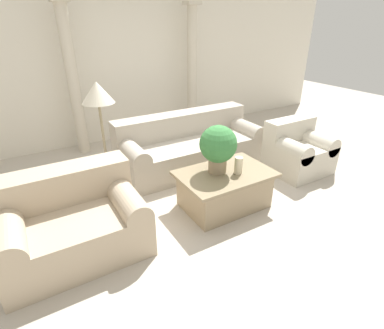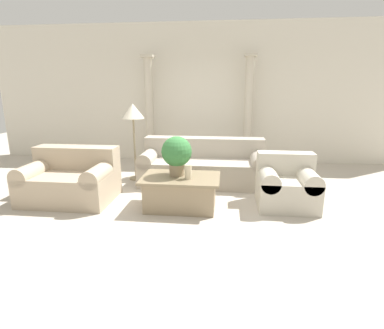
{
  "view_description": "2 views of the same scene",
  "coord_description": "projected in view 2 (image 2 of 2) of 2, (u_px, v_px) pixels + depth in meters",
  "views": [
    {
      "loc": [
        -1.91,
        -2.97,
        2.17
      ],
      "look_at": [
        -0.14,
        0.02,
        0.48
      ],
      "focal_mm": 28.0,
      "sensor_mm": 36.0,
      "label": 1
    },
    {
      "loc": [
        0.72,
        -4.56,
        1.76
      ],
      "look_at": [
        0.22,
        -0.05,
        0.58
      ],
      "focal_mm": 28.0,
      "sensor_mm": 36.0,
      "label": 2
    }
  ],
  "objects": [
    {
      "name": "armchair",
      "position": [
        286.0,
        184.0,
        4.51
      ],
      "size": [
        0.86,
        0.77,
        0.78
      ],
      "color": "beige",
      "rests_on": "ground_plane"
    },
    {
      "name": "column_right",
      "position": [
        248.0,
        110.0,
        6.7
      ],
      "size": [
        0.27,
        0.27,
        2.46
      ],
      "color": "beige",
      "rests_on": "ground_plane"
    },
    {
      "name": "column_left",
      "position": [
        149.0,
        109.0,
        6.95
      ],
      "size": [
        0.27,
        0.27,
        2.46
      ],
      "color": "beige",
      "rests_on": "ground_plane"
    },
    {
      "name": "sofa_long",
      "position": [
        203.0,
        165.0,
        5.64
      ],
      "size": [
        2.29,
        0.95,
        0.82
      ],
      "color": "#ADA393",
      "rests_on": "ground_plane"
    },
    {
      "name": "loveseat",
      "position": [
        71.0,
        179.0,
        4.77
      ],
      "size": [
        1.36,
        0.95,
        0.82
      ],
      "color": "tan",
      "rests_on": "ground_plane"
    },
    {
      "name": "wall_back",
      "position": [
        196.0,
        94.0,
        7.12
      ],
      "size": [
        10.0,
        0.06,
        3.2
      ],
      "color": "silver",
      "rests_on": "ground_plane"
    },
    {
      "name": "potted_plant",
      "position": [
        177.0,
        153.0,
        4.4
      ],
      "size": [
        0.45,
        0.45,
        0.59
      ],
      "color": "#937F60",
      "rests_on": "coffee_table"
    },
    {
      "name": "ground_plane",
      "position": [
        179.0,
        198.0,
        4.9
      ],
      "size": [
        16.0,
        16.0,
        0.0
      ],
      "primitive_type": "plane",
      "color": "#BCB2A3"
    },
    {
      "name": "coffee_table",
      "position": [
        181.0,
        192.0,
        4.47
      ],
      "size": [
        1.15,
        0.77,
        0.48
      ],
      "color": "#998466",
      "rests_on": "ground_plane"
    },
    {
      "name": "floor_lamp",
      "position": [
        133.0,
        115.0,
        5.6
      ],
      "size": [
        0.42,
        0.42,
        1.46
      ],
      "color": "gray",
      "rests_on": "ground_plane"
    },
    {
      "name": "pillar_candle",
      "position": [
        188.0,
        172.0,
        4.28
      ],
      "size": [
        0.1,
        0.1,
        0.21
      ],
      "color": "beige",
      "rests_on": "coffee_table"
    }
  ]
}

